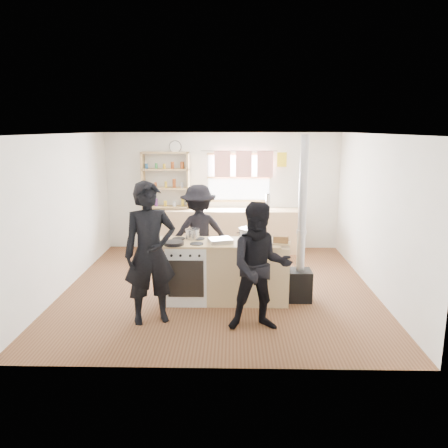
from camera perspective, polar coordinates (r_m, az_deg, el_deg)
The scene contains 14 objects.
ground at distance 7.33m, azimuth -0.68°, elevation -8.30°, with size 5.00×5.00×0.01m, color brown.
back_counter at distance 9.32m, azimuth -0.23°, elevation -0.83°, with size 3.40×0.55×0.90m, color tan.
shelving_unit at distance 9.36m, azimuth -7.62°, elevation 5.73°, with size 1.00×0.28×1.20m.
thermos at distance 9.22m, azimuth 5.74°, elevation 2.86°, with size 0.10×0.10×0.33m, color silver.
cooking_island at distance 6.65m, azimuth 0.41°, elevation -6.18°, with size 1.97×0.64×0.93m.
skillet_greens at distance 6.37m, azimuth -6.57°, elevation -2.47°, with size 0.30×0.30×0.05m.
roast_tray at distance 6.45m, azimuth -0.49°, elevation -2.14°, with size 0.39×0.36×0.06m.
stockpot_stove at distance 6.67m, azimuth -4.14°, elevation -1.30°, with size 0.22×0.22×0.18m.
stockpot_counter at distance 6.48m, azimuth 3.39°, elevation -1.45°, with size 0.32×0.32×0.24m.
bread_board at distance 6.43m, azimuth 7.42°, elevation -2.16°, with size 0.31×0.25×0.12m.
flue_heater at distance 6.70m, azimuth 9.95°, elevation -4.53°, with size 0.35×0.35×2.50m.
person_near_left at distance 5.89m, azimuth -9.63°, elevation -3.78°, with size 0.70×0.46×1.92m, color black.
person_near_right at distance 5.63m, azimuth 4.75°, elevation -5.65°, with size 0.82×0.64×1.69m, color black.
person_far at distance 7.50m, azimuth -3.32°, elevation -1.15°, with size 1.07×0.62×1.66m, color black.
Camera 1 is at (0.23, -6.85, 2.59)m, focal length 35.00 mm.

